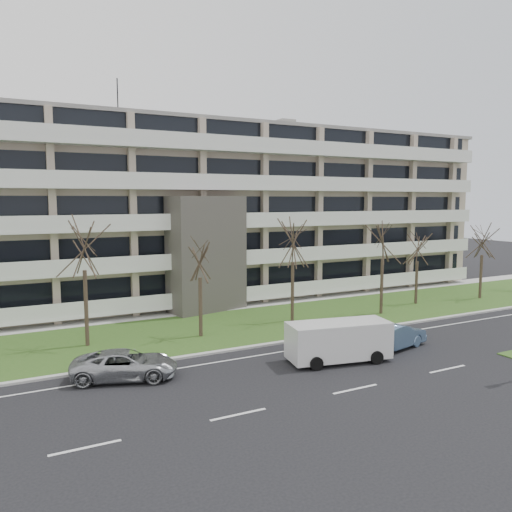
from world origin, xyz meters
TOP-DOWN VIEW (x-y plane):
  - ground at (0.00, 0.00)m, footprint 160.00×160.00m
  - grass_verge at (0.00, 13.00)m, footprint 90.00×10.00m
  - curb at (0.00, 8.00)m, footprint 90.00×0.35m
  - sidewalk at (0.00, 18.50)m, footprint 90.00×2.00m
  - lane_edge_line at (0.00, 6.50)m, footprint 90.00×0.12m
  - apartment_building at (-0.01, 25.32)m, footprint 60.50×15.10m
  - silver_pickup at (-9.19, 6.28)m, footprint 5.56×3.89m
  - blue_sedan at (5.97, 4.02)m, footprint 4.99×2.70m
  - white_van at (1.82, 3.65)m, footprint 5.85×3.05m
  - tree_2 at (-9.97, 12.78)m, footprint 4.11×4.11m
  - tree_3 at (-3.18, 11.60)m, footprint 3.43×3.43m
  - tree_4 at (4.14, 12.39)m, footprint 3.84×3.84m
  - tree_5 at (11.42, 11.27)m, footprint 3.82×3.82m
  - tree_6 at (16.49, 12.74)m, footprint 3.24×3.24m
  - tree_7 at (23.26, 11.85)m, footprint 3.47×3.47m

SIDE VIEW (x-z plane):
  - ground at x=0.00m, z-range 0.00..0.00m
  - lane_edge_line at x=0.00m, z-range 0.00..0.01m
  - grass_verge at x=0.00m, z-range 0.00..0.06m
  - sidewalk at x=0.00m, z-range 0.00..0.08m
  - curb at x=0.00m, z-range 0.00..0.12m
  - silver_pickup at x=-9.19m, z-range 0.00..1.41m
  - blue_sedan at x=5.97m, z-range 0.00..1.56m
  - white_van at x=1.82m, z-range 0.21..2.37m
  - tree_6 at x=16.49m, z-range 1.79..8.28m
  - tree_3 at x=-3.18m, z-range 1.90..8.75m
  - tree_7 at x=23.26m, z-range 1.92..8.87m
  - tree_5 at x=11.42m, z-range 2.12..9.75m
  - tree_4 at x=4.14m, z-range 2.13..9.82m
  - tree_2 at x=-9.97m, z-range 2.28..10.51m
  - apartment_building at x=-0.01m, z-range -1.76..16.99m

